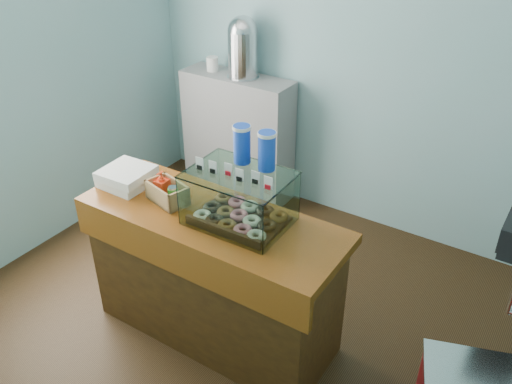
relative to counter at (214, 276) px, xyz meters
The scene contains 8 objects.
ground 0.52m from the counter, 90.00° to the left, with size 3.50×3.50×0.00m, color black.
room_shell 1.27m from the counter, 84.37° to the left, with size 3.54×3.04×2.82m.
counter is the anchor object (origin of this frame).
back_shelf 1.82m from the counter, 119.76° to the left, with size 1.00×0.32×1.10m, color gray.
display_case 0.64m from the counter, 23.27° to the left, with size 0.56×0.42×0.52m.
condiment_crate 0.59m from the counter, behind, with size 0.28×0.21×0.18m.
pastry_boxes 0.82m from the counter, behind, with size 0.30×0.30×0.11m.
coffee_urn 2.01m from the counter, 117.94° to the left, with size 0.27×0.27×0.50m.
Camera 1 is at (1.61, -2.27, 2.61)m, focal length 38.00 mm.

